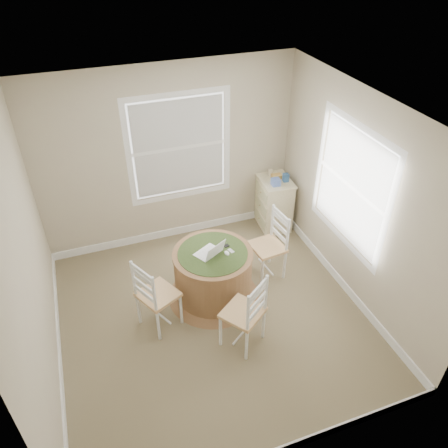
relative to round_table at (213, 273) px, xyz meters
name	(u,v)px	position (x,y,z in m)	size (l,w,h in m)	color
room	(220,221)	(0.03, -0.19, 0.91)	(3.64, 3.64, 2.64)	#75694A
round_table	(213,273)	(0.00, 0.00, 0.00)	(1.17, 1.17, 0.71)	brown
chair_left	(158,294)	(-0.75, -0.22, 0.09)	(0.42, 0.40, 0.95)	white
chair_near	(243,312)	(0.07, -0.82, 0.09)	(0.42, 0.40, 0.95)	white
chair_right	(267,246)	(0.81, 0.15, 0.09)	(0.42, 0.40, 0.95)	white
laptop	(210,252)	(-0.04, -0.01, 0.35)	(0.40, 0.38, 0.22)	white
mouse	(227,253)	(0.16, -0.07, 0.33)	(0.06, 0.09, 0.03)	white
phone	(231,251)	(0.22, -0.04, 0.32)	(0.04, 0.09, 0.02)	#B7BABF
keys	(226,246)	(0.20, 0.07, 0.32)	(0.06, 0.05, 0.03)	black
corner_chest	(274,203)	(1.38, 1.17, 0.02)	(0.50, 0.64, 0.81)	beige
tissue_box	(276,182)	(1.32, 1.03, 0.48)	(0.12, 0.12, 0.10)	#5774C8
box_yellow	(277,176)	(1.42, 1.21, 0.46)	(0.15, 0.10, 0.06)	gold
box_blue	(286,178)	(1.51, 1.08, 0.49)	(0.08, 0.08, 0.12)	#2D5588
cup_cream	(270,172)	(1.38, 1.34, 0.47)	(0.07, 0.07, 0.09)	beige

